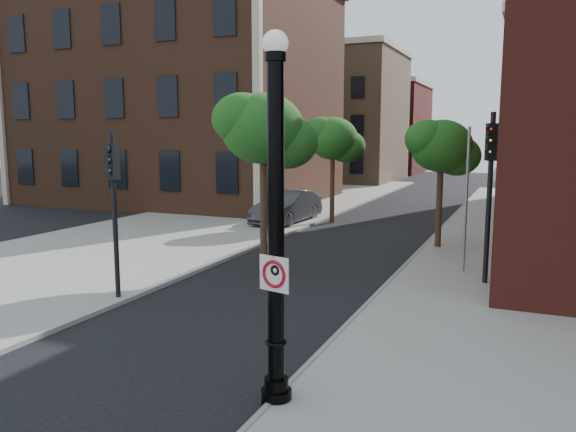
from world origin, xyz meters
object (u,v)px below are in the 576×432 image
at_px(parked_car, 287,207).
at_px(traffic_signal_left, 113,189).
at_px(no_parking_sign, 274,274).
at_px(traffic_signal_right, 490,170).
at_px(lamppost, 276,241).

xyz_separation_m(parked_car, traffic_signal_left, (1.13, -14.13, 2.22)).
bearing_deg(no_parking_sign, parked_car, 126.05).
relative_size(parked_car, traffic_signal_right, 0.99).
xyz_separation_m(lamppost, traffic_signal_right, (2.62, 9.21, 0.65)).
distance_m(no_parking_sign, parked_car, 19.53).
distance_m(traffic_signal_left, traffic_signal_right, 10.61).
bearing_deg(traffic_signal_left, lamppost, -25.94).
xyz_separation_m(lamppost, traffic_signal_left, (-6.41, 3.65, 0.25)).
height_order(lamppost, no_parking_sign, lamppost).
bearing_deg(no_parking_sign, traffic_signal_left, 162.59).
height_order(no_parking_sign, traffic_signal_left, traffic_signal_left).
bearing_deg(traffic_signal_left, parked_car, 98.30).
bearing_deg(no_parking_sign, traffic_signal_right, 87.71).
height_order(parked_car, traffic_signal_left, traffic_signal_left).
bearing_deg(parked_car, traffic_signal_right, -37.90).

